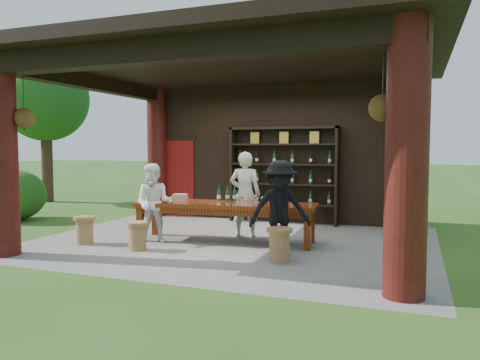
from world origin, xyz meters
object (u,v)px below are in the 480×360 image
(stool_near_right, at_px, (279,244))
(napkin_basket, at_px, (180,198))
(stool_far_left, at_px, (85,229))
(host, at_px, (245,194))
(tasting_table, at_px, (225,209))
(guest_man, at_px, (280,209))
(wine_shelf, at_px, (283,175))
(stool_near_left, at_px, (137,235))
(guest_woman, at_px, (154,203))

(stool_near_right, xyz_separation_m, napkin_basket, (-2.30, 1.06, 0.54))
(stool_far_left, distance_m, host, 3.13)
(tasting_table, height_order, napkin_basket, napkin_basket)
(stool_far_left, distance_m, napkin_basket, 1.87)
(guest_man, xyz_separation_m, napkin_basket, (-2.21, 0.73, 0.03))
(wine_shelf, xyz_separation_m, host, (-0.25, -1.96, -0.29))
(stool_far_left, bearing_deg, napkin_basket, 35.01)
(stool_near_left, height_order, host, host)
(wine_shelf, height_order, napkin_basket, wine_shelf)
(wine_shelf, xyz_separation_m, guest_man, (0.86, -3.35, -0.35))
(stool_near_left, distance_m, stool_far_left, 1.21)
(tasting_table, relative_size, stool_far_left, 6.80)
(host, bearing_deg, tasting_table, 64.35)
(stool_near_right, bearing_deg, napkin_basket, 155.23)
(guest_man, height_order, napkin_basket, guest_man)
(tasting_table, height_order, guest_woman, guest_woman)
(tasting_table, distance_m, guest_woman, 1.34)
(wine_shelf, relative_size, napkin_basket, 9.97)
(tasting_table, bearing_deg, stool_far_left, -155.35)
(host, bearing_deg, wine_shelf, -105.84)
(wine_shelf, height_order, guest_woman, wine_shelf)
(host, xyz_separation_m, guest_woman, (-1.40, -1.14, -0.11))
(stool_far_left, bearing_deg, guest_man, 4.67)
(wine_shelf, height_order, tasting_table, wine_shelf)
(host, height_order, napkin_basket, host)
(wine_shelf, relative_size, stool_far_left, 5.03)
(tasting_table, relative_size, guest_man, 2.21)
(stool_far_left, bearing_deg, wine_shelf, 52.38)
(stool_near_left, relative_size, stool_near_right, 0.92)
(wine_shelf, relative_size, stool_near_right, 4.84)
(host, distance_m, napkin_basket, 1.29)
(wine_shelf, xyz_separation_m, stool_far_left, (-2.81, -3.65, -0.87))
(wine_shelf, distance_m, tasting_table, 2.64)
(wine_shelf, height_order, host, wine_shelf)
(stool_near_right, bearing_deg, host, 124.83)
(stool_near_left, height_order, stool_near_right, stool_near_right)
(stool_near_left, bearing_deg, guest_woman, 94.05)
(stool_far_left, xyz_separation_m, napkin_basket, (1.46, 1.03, 0.55))
(tasting_table, xyz_separation_m, stool_far_left, (-2.38, -1.09, -0.36))
(guest_woman, distance_m, guest_man, 2.52)
(stool_near_right, distance_m, host, 2.18)
(tasting_table, distance_m, stool_far_left, 2.65)
(stool_near_right, distance_m, napkin_basket, 2.59)
(stool_near_right, relative_size, host, 0.31)
(stool_near_left, distance_m, guest_man, 2.55)
(stool_near_left, relative_size, guest_man, 0.31)
(guest_man, bearing_deg, guest_woman, 146.95)
(tasting_table, xyz_separation_m, stool_near_left, (-1.17, -1.19, -0.37))
(wine_shelf, xyz_separation_m, stool_near_left, (-1.60, -3.75, -0.88))
(host, bearing_deg, guest_woman, 30.40)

